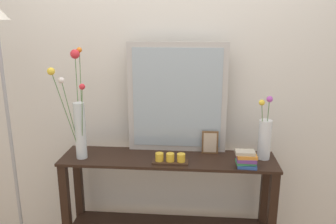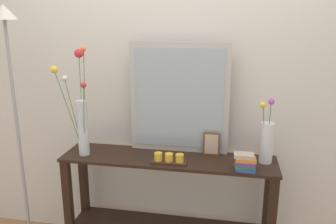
% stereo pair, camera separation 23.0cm
% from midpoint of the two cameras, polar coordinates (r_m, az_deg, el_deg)
% --- Properties ---
extents(wall_back, '(6.40, 0.08, 2.70)m').
position_cam_midpoint_polar(wall_back, '(2.59, -1.99, 5.67)').
color(wall_back, silver).
rests_on(wall_back, ground).
extents(console_table, '(1.51, 0.36, 0.83)m').
position_cam_midpoint_polar(console_table, '(2.59, -2.62, -13.96)').
color(console_table, black).
rests_on(console_table, ground).
extents(mirror_leaning, '(0.71, 0.03, 0.80)m').
position_cam_midpoint_polar(mirror_leaning, '(2.46, -1.15, 2.28)').
color(mirror_leaning, '#B7B2AD').
rests_on(mirror_leaning, console_table).
extents(tall_vase_left, '(0.23, 0.25, 0.76)m').
position_cam_midpoint_polar(tall_vase_left, '(2.47, -17.25, -1.04)').
color(tall_vase_left, silver).
rests_on(tall_vase_left, console_table).
extents(vase_right, '(0.11, 0.10, 0.46)m').
position_cam_midpoint_polar(vase_right, '(2.44, 13.14, -4.15)').
color(vase_right, silver).
rests_on(vase_right, console_table).
extents(candle_tray, '(0.24, 0.09, 0.07)m').
position_cam_midpoint_polar(candle_tray, '(2.36, -2.44, -7.81)').
color(candle_tray, '#382316').
rests_on(candle_tray, console_table).
extents(picture_frame_small, '(0.12, 0.01, 0.17)m').
position_cam_midpoint_polar(picture_frame_small, '(2.50, 4.36, -5.09)').
color(picture_frame_small, brown).
rests_on(picture_frame_small, console_table).
extents(book_stack, '(0.14, 0.10, 0.11)m').
position_cam_midpoint_polar(book_stack, '(2.31, 10.06, -7.76)').
color(book_stack, '#2D519E').
rests_on(book_stack, console_table).
extents(floor_lamp, '(0.24, 0.24, 1.87)m').
position_cam_midpoint_polar(floor_lamp, '(2.61, -27.64, 2.04)').
color(floor_lamp, '#9E9EA3').
rests_on(floor_lamp, ground).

